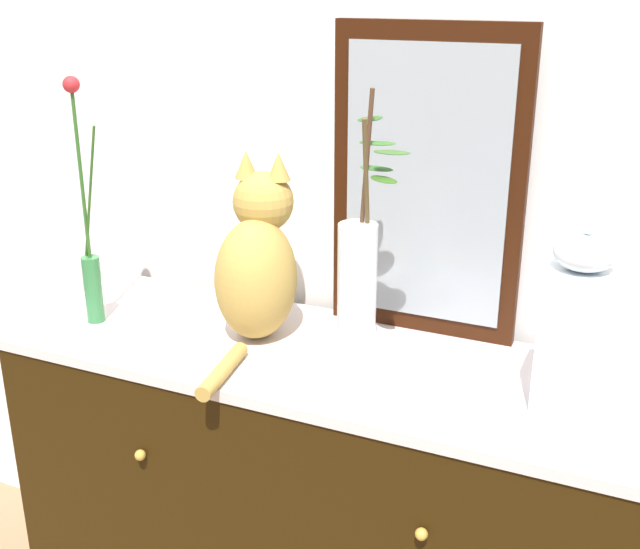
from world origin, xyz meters
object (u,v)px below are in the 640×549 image
Objects in this scene: cat_sitting at (257,263)px; jar_lidded_porcelain at (576,325)px; sideboard at (320,524)px; vase_glass_clear at (358,277)px; vase_slim_green at (90,253)px; bowl_porcelain at (356,355)px; mirror_leaning at (427,185)px.

jar_lidded_porcelain is (0.68, -0.04, -0.01)m from cat_sitting.
vase_glass_clear is (0.10, -0.03, 0.64)m from sideboard.
vase_slim_green is 0.64m from vase_glass_clear.
jar_lidded_porcelain is (0.42, 0.02, 0.14)m from bowl_porcelain.
mirror_leaning is (0.16, 0.21, 0.78)m from sideboard.
vase_slim_green is at bearing -177.36° from bowl_porcelain.
cat_sitting is 2.29× the size of bowl_porcelain.
sideboard is 0.82m from vase_slim_green.
vase_glass_clear is 0.42m from jar_lidded_porcelain.
vase_glass_clear is (-0.06, -0.24, -0.14)m from mirror_leaning.
sideboard is at bearing -126.57° from mirror_leaning.
mirror_leaning is at bearing 75.74° from vase_glass_clear.
cat_sitting is at bearing -151.71° from mirror_leaning.
cat_sitting is 0.78× the size of vase_slim_green.
vase_glass_clear is at bearing 38.16° from bowl_porcelain.
vase_slim_green is 1.56× the size of jar_lidded_porcelain.
mirror_leaning is 1.54× the size of cat_sitting.
mirror_leaning reaches higher than vase_slim_green.
cat_sitting is at bearing 166.37° from vase_glass_clear.
mirror_leaning reaches higher than vase_glass_clear.
bowl_porcelain is at bearing 2.64° from vase_slim_green.
vase_slim_green is (-0.55, -0.06, 0.61)m from sideboard.
cat_sitting is 0.30m from bowl_porcelain.
sideboard is 2.51× the size of vase_slim_green.
jar_lidded_porcelain reaches higher than bowl_porcelain.
mirror_leaning is at bearing 28.29° from cat_sitting.
mirror_leaning is 0.77m from vase_slim_green.
vase_glass_clear is (0.64, 0.03, 0.03)m from vase_slim_green.
mirror_leaning is at bearing 53.43° from sideboard.
cat_sitting reaches higher than bowl_porcelain.
vase_glass_clear is at bearing -13.63° from cat_sitting.
cat_sitting is at bearing 167.80° from sideboard.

